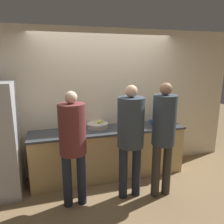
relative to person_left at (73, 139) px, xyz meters
name	(u,v)px	position (x,y,z in m)	size (l,w,h in m)	color
ground_plane	(114,184)	(0.70, 0.33, -1.01)	(14.00, 14.00, 0.00)	#8C704C
wall_back	(104,102)	(0.70, 0.98, 0.29)	(5.20, 0.06, 2.60)	beige
counter	(109,152)	(0.70, 0.68, -0.57)	(2.71, 0.63, 0.88)	tan
person_left	(73,139)	(0.00, 0.00, 0.00)	(0.37, 0.37, 1.67)	#232838
person_center	(131,131)	(0.83, -0.04, 0.04)	(0.39, 0.39, 1.72)	#232838
person_right	(164,131)	(1.31, -0.14, 0.03)	(0.34, 0.34, 1.75)	#38332D
fruit_bowl	(98,125)	(0.53, 0.79, -0.08)	(0.37, 0.37, 0.12)	beige
utensil_crock	(66,126)	(-0.03, 0.80, -0.05)	(0.10, 0.10, 0.26)	#ADA393
bottle_dark	(69,128)	(0.01, 0.60, -0.04)	(0.07, 0.07, 0.23)	#333338
bottle_amber	(156,124)	(1.50, 0.48, -0.04)	(0.06, 0.06, 0.21)	brown
cup_blue	(151,122)	(1.55, 0.74, -0.09)	(0.08, 0.08, 0.08)	#335184
cup_yellow	(120,126)	(0.89, 0.61, -0.08)	(0.09, 0.09, 0.10)	gold
potted_plant	(166,116)	(1.87, 0.78, -0.01)	(0.15, 0.15, 0.22)	beige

